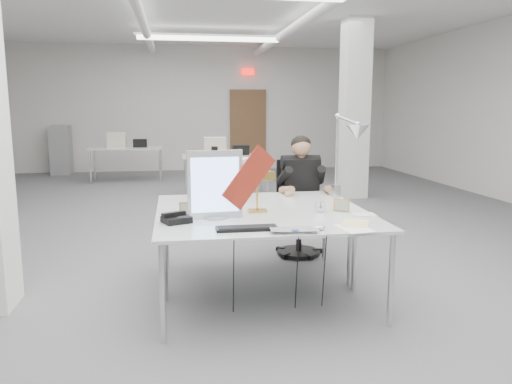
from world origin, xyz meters
The scene contains 23 objects.
room_shell centered at (0.04, 0.13, 1.69)m, with size 10.04×14.04×3.24m.
desk_main centered at (0.00, -2.50, 0.74)m, with size 1.80×0.90×0.03m, color silver.
desk_second centered at (0.00, -1.60, 0.74)m, with size 1.80×0.90×0.03m, color silver.
bg_desk_a centered at (0.20, 3.00, 0.74)m, with size 1.60×0.80×0.03m, color silver.
bg_desk_b centered at (-1.80, 5.20, 0.74)m, with size 1.60×0.80×0.03m, color silver.
filing_cabinet centered at (-3.50, 6.65, 0.60)m, with size 0.45×0.55×1.20m, color gray.
office_chair centered at (0.62, -0.96, 0.56)m, with size 0.55×0.55×1.11m, color black, non-canonical shape.
seated_person centered at (0.62, -1.01, 0.90)m, with size 0.51×0.63×0.95m, color black, non-canonical shape.
monitor centered at (-0.42, -2.29, 1.03)m, with size 0.44×0.04×0.55m, color silver.
pennant centered at (-0.15, -2.33, 1.08)m, with size 0.50×0.01×0.21m, color maroon.
keyboard centered at (-0.22, -2.72, 0.77)m, with size 0.45×0.15×0.02m, color black.
laptop centered at (0.10, -2.90, 0.77)m, with size 0.34×0.22×0.03m, color #A8A9AD.
mouse centered at (0.29, -2.82, 0.77)m, with size 0.09×0.06×0.04m, color #B6B5BA.
bankers_lamp centered at (-0.04, -2.11, 0.95)m, with size 0.34×0.13×0.38m, color #BB843A, non-canonical shape.
desk_phone centered at (-0.73, -2.41, 0.78)m, with size 0.20×0.18×0.05m, color black.
picture_frame_left centered at (-0.64, -2.11, 0.81)m, with size 0.13×0.01×0.10m, color #9E7F44.
picture_frame_right centered at (0.67, -2.21, 0.81)m, with size 0.14×0.01×0.11m, color tan.
desk_clock centered at (0.48, -2.20, 0.81)m, with size 0.10×0.10×0.03m, color #BBBBC0.
paper_stack_a centered at (0.56, -2.82, 0.76)m, with size 0.21×0.30×0.01m, color white.
paper_stack_b centered at (0.63, -2.67, 0.76)m, with size 0.20×0.28×0.01m, color #E8D38B.
paper_stack_c centered at (0.81, -2.37, 0.76)m, with size 0.19×0.13×0.01m, color silver.
beige_monitor centered at (-0.27, -1.47, 0.95)m, with size 0.42×0.40×0.40m, color beige.
architect_lamp centered at (0.85, -1.76, 1.25)m, with size 0.27×0.78×1.00m, color #AFB0B4, non-canonical shape.
Camera 1 is at (-0.73, -6.24, 1.64)m, focal length 35.00 mm.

